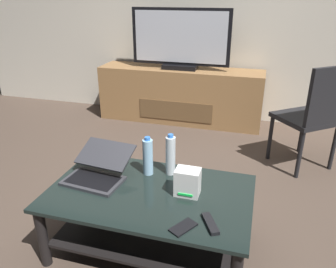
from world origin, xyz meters
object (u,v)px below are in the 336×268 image
(media_cabinet, at_px, (180,95))
(television, at_px, (180,40))
(water_bottle_near, at_px, (148,157))
(laptop, at_px, (98,170))
(router_box, at_px, (188,182))
(water_bottle_far, at_px, (171,155))
(tv_remote, at_px, (210,224))
(cell_phone, at_px, (183,227))
(dining_chair, at_px, (314,113))
(coffee_table, at_px, (150,209))

(media_cabinet, distance_m, television, 0.64)
(water_bottle_near, bearing_deg, laptop, -154.82)
(water_bottle_near, bearing_deg, router_box, -28.40)
(water_bottle_near, distance_m, water_bottle_far, 0.14)
(tv_remote, bearing_deg, water_bottle_near, 111.58)
(media_cabinet, distance_m, cell_phone, 2.53)
(water_bottle_far, relative_size, cell_phone, 1.93)
(television, relative_size, router_box, 7.16)
(television, height_order, router_box, television)
(media_cabinet, relative_size, water_bottle_far, 7.14)
(television, xyz_separation_m, tv_remote, (0.76, -2.37, -0.55))
(television, bearing_deg, water_bottle_far, -77.44)
(dining_chair, bearing_deg, cell_phone, -115.07)
(media_cabinet, xyz_separation_m, tv_remote, (0.76, -2.39, 0.09))
(dining_chair, relative_size, cell_phone, 6.72)
(media_cabinet, bearing_deg, water_bottle_near, -81.58)
(dining_chair, xyz_separation_m, water_bottle_near, (-1.09, -1.14, 0.00))
(coffee_table, height_order, cell_phone, cell_phone)
(laptop, bearing_deg, cell_phone, -27.40)
(coffee_table, height_order, laptop, laptop)
(water_bottle_near, height_order, water_bottle_far, water_bottle_far)
(coffee_table, bearing_deg, router_box, 9.11)
(media_cabinet, height_order, cell_phone, media_cabinet)
(dining_chair, bearing_deg, tv_remote, -112.06)
(dining_chair, bearing_deg, coffee_table, -127.16)
(media_cabinet, height_order, tv_remote, media_cabinet)
(coffee_table, height_order, media_cabinet, media_cabinet)
(router_box, bearing_deg, media_cabinet, 105.23)
(dining_chair, distance_m, laptop, 1.87)
(water_bottle_near, bearing_deg, cell_phone, -53.15)
(media_cabinet, relative_size, tv_remote, 12.04)
(laptop, relative_size, tv_remote, 2.52)
(router_box, height_order, water_bottle_far, water_bottle_far)
(router_box, relative_size, tv_remote, 0.98)
(coffee_table, height_order, water_bottle_far, water_bottle_far)
(laptop, xyz_separation_m, water_bottle_far, (0.42, 0.17, 0.07))
(water_bottle_near, relative_size, water_bottle_far, 0.94)
(media_cabinet, bearing_deg, television, -90.00)
(dining_chair, distance_m, cell_phone, 1.77)
(television, relative_size, tv_remote, 7.03)
(laptop, bearing_deg, router_box, -2.57)
(dining_chair, bearing_deg, water_bottle_near, -133.56)
(media_cabinet, bearing_deg, dining_chair, -31.77)
(coffee_table, xyz_separation_m, television, (-0.37, 2.17, 0.68))
(media_cabinet, height_order, dining_chair, dining_chair)
(laptop, distance_m, router_box, 0.57)
(dining_chair, bearing_deg, television, 148.89)
(coffee_table, relative_size, water_bottle_far, 4.35)
(television, distance_m, water_bottle_far, 2.03)
(media_cabinet, xyz_separation_m, water_bottle_near, (0.30, -2.00, 0.20))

